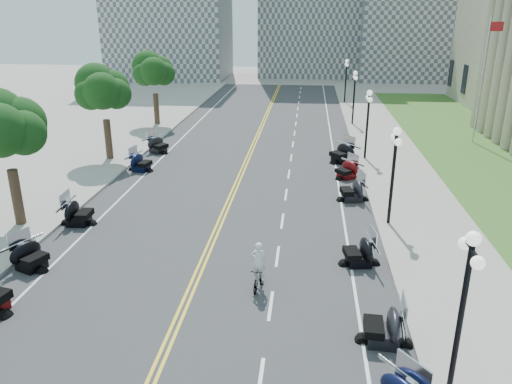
{
  "coord_description": "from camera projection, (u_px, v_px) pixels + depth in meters",
  "views": [
    {
      "loc": [
        4.32,
        -19.93,
        10.3
      ],
      "look_at": [
        1.94,
        2.79,
        2.0
      ],
      "focal_mm": 35.0,
      "sensor_mm": 36.0,
      "label": 1
    }
  ],
  "objects": [
    {
      "name": "ground",
      "position": [
        207.0,
        253.0,
        22.58
      ],
      "size": [
        160.0,
        160.0,
        0.0
      ],
      "primitive_type": "plane",
      "color": "gray"
    },
    {
      "name": "road",
      "position": [
        238.0,
        182.0,
        31.92
      ],
      "size": [
        16.0,
        90.0,
        0.01
      ],
      "primitive_type": "cube",
      "color": "#333335",
      "rests_on": "ground"
    },
    {
      "name": "centerline_yellow_a",
      "position": [
        236.0,
        182.0,
        31.93
      ],
      "size": [
        0.12,
        90.0,
        0.0
      ],
      "primitive_type": "cube",
      "color": "yellow",
      "rests_on": "road"
    },
    {
      "name": "centerline_yellow_b",
      "position": [
        239.0,
        182.0,
        31.91
      ],
      "size": [
        0.12,
        90.0,
        0.0
      ],
      "primitive_type": "cube",
      "color": "yellow",
      "rests_on": "road"
    },
    {
      "name": "edge_line_north",
      "position": [
        338.0,
        185.0,
        31.29
      ],
      "size": [
        0.12,
        90.0,
        0.0
      ],
      "primitive_type": "cube",
      "color": "white",
      "rests_on": "road"
    },
    {
      "name": "edge_line_south",
      "position": [
        141.0,
        179.0,
        32.54
      ],
      "size": [
        0.12,
        90.0,
        0.0
      ],
      "primitive_type": "cube",
      "color": "white",
      "rests_on": "road"
    },
    {
      "name": "lane_dash_4",
      "position": [
        260.0,
        380.0,
        14.78
      ],
      "size": [
        0.12,
        2.0,
        0.0
      ],
      "primitive_type": "cube",
      "color": "white",
      "rests_on": "road"
    },
    {
      "name": "lane_dash_5",
      "position": [
        271.0,
        305.0,
        18.52
      ],
      "size": [
        0.12,
        2.0,
        0.0
      ],
      "primitive_type": "cube",
      "color": "white",
      "rests_on": "road"
    },
    {
      "name": "lane_dash_6",
      "position": [
        277.0,
        256.0,
        22.26
      ],
      "size": [
        0.12,
        2.0,
        0.0
      ],
      "primitive_type": "cube",
      "color": "white",
      "rests_on": "road"
    },
    {
      "name": "lane_dash_7",
      "position": [
        282.0,
        221.0,
        26.0
      ],
      "size": [
        0.12,
        2.0,
        0.0
      ],
      "primitive_type": "cube",
      "color": "white",
      "rests_on": "road"
    },
    {
      "name": "lane_dash_8",
      "position": [
        286.0,
        194.0,
        29.74
      ],
      "size": [
        0.12,
        2.0,
        0.0
      ],
      "primitive_type": "cube",
      "color": "white",
      "rests_on": "road"
    },
    {
      "name": "lane_dash_9",
      "position": [
        289.0,
        174.0,
        33.48
      ],
      "size": [
        0.12,
        2.0,
        0.0
      ],
      "primitive_type": "cube",
      "color": "white",
      "rests_on": "road"
    },
    {
      "name": "lane_dash_10",
      "position": [
        291.0,
        158.0,
        37.21
      ],
      "size": [
        0.12,
        2.0,
        0.0
      ],
      "primitive_type": "cube",
      "color": "white",
      "rests_on": "road"
    },
    {
      "name": "lane_dash_11",
      "position": [
        293.0,
        144.0,
        40.95
      ],
      "size": [
        0.12,
        2.0,
        0.0
      ],
      "primitive_type": "cube",
      "color": "white",
      "rests_on": "road"
    },
    {
      "name": "lane_dash_12",
      "position": [
        294.0,
        133.0,
        44.69
      ],
      "size": [
        0.12,
        2.0,
        0.0
      ],
      "primitive_type": "cube",
      "color": "white",
      "rests_on": "road"
    },
    {
      "name": "lane_dash_13",
      "position": [
        296.0,
        124.0,
        48.43
      ],
      "size": [
        0.12,
        2.0,
        0.0
      ],
      "primitive_type": "cube",
      "color": "white",
      "rests_on": "road"
    },
    {
      "name": "lane_dash_14",
      "position": [
        297.0,
        116.0,
        52.17
      ],
      "size": [
        0.12,
        2.0,
        0.0
      ],
      "primitive_type": "cube",
      "color": "white",
      "rests_on": "road"
    },
    {
      "name": "lane_dash_15",
      "position": [
        298.0,
        109.0,
        55.91
      ],
      "size": [
        0.12,
        2.0,
        0.0
      ],
      "primitive_type": "cube",
      "color": "white",
      "rests_on": "road"
    },
    {
      "name": "lane_dash_16",
      "position": [
        299.0,
        102.0,
        59.65
      ],
      "size": [
        0.12,
        2.0,
        0.0
      ],
      "primitive_type": "cube",
      "color": "white",
      "rests_on": "road"
    },
    {
      "name": "lane_dash_17",
      "position": [
        299.0,
        97.0,
        63.39
      ],
      "size": [
        0.12,
        2.0,
        0.0
      ],
      "primitive_type": "cube",
      "color": "white",
      "rests_on": "road"
    },
    {
      "name": "lane_dash_18",
      "position": [
        300.0,
        92.0,
        67.13
      ],
      "size": [
        0.12,
        2.0,
        0.0
      ],
      "primitive_type": "cube",
      "color": "white",
      "rests_on": "road"
    },
    {
      "name": "lane_dash_19",
      "position": [
        301.0,
        88.0,
        70.87
      ],
      "size": [
        0.12,
        2.0,
        0.0
      ],
      "primitive_type": "cube",
      "color": "white",
      "rests_on": "road"
    },
    {
      "name": "sidewalk_north",
      "position": [
        405.0,
        187.0,
        30.87
      ],
      "size": [
        5.0,
        90.0,
        0.15
      ],
      "primitive_type": "cube",
      "color": "#9E9991",
      "rests_on": "ground"
    },
    {
      "name": "sidewalk_south",
      "position": [
        80.0,
        176.0,
        32.92
      ],
      "size": [
        5.0,
        90.0,
        0.15
      ],
      "primitive_type": "cube",
      "color": "#9E9991",
      "rests_on": "ground"
    },
    {
      "name": "lawn",
      "position": [
        481.0,
        155.0,
        37.67
      ],
      "size": [
        9.0,
        60.0,
        0.1
      ],
      "primitive_type": "cube",
      "color": "#356023",
      "rests_on": "ground"
    },
    {
      "name": "distant_block_c",
      "position": [
        426.0,
        6.0,
        77.43
      ],
      "size": [
        20.0,
        14.0,
        22.0
      ],
      "primitive_type": "cube",
      "color": "gray",
      "rests_on": "ground"
    },
    {
      "name": "street_lamp_1",
      "position": [
        461.0,
        316.0,
        13.37
      ],
      "size": [
        0.5,
        1.2,
        4.9
      ],
      "primitive_type": null,
      "color": "black",
      "rests_on": "sidewalk_north"
    },
    {
      "name": "street_lamp_2",
      "position": [
        393.0,
        177.0,
        24.59
      ],
      "size": [
        0.5,
        1.2,
        4.9
      ],
      "primitive_type": null,
      "color": "black",
      "rests_on": "sidewalk_north"
    },
    {
      "name": "street_lamp_3",
      "position": [
        367.0,
        125.0,
        35.8
      ],
      "size": [
        0.5,
        1.2,
        4.9
      ],
      "primitive_type": null,
      "color": "black",
      "rests_on": "sidewalk_north"
    },
    {
      "name": "street_lamp_4",
      "position": [
        354.0,
        98.0,
        47.02
      ],
      "size": [
        0.5,
        1.2,
        4.9
      ],
      "primitive_type": null,
      "color": "black",
      "rests_on": "sidewalk_north"
    },
    {
      "name": "street_lamp_5",
      "position": [
        346.0,
        81.0,
        58.24
      ],
      "size": [
        0.5,
        1.2,
        4.9
      ],
      "primitive_type": null,
      "color": "black",
      "rests_on": "sidewalk_north"
    },
    {
      "name": "flagpole",
      "position": [
        481.0,
        82.0,
        39.67
      ],
      "size": [
        1.1,
        0.2,
        10.0
      ],
      "primitive_type": null,
      "color": "silver",
      "rests_on": "ground"
    },
    {
      "name": "tree_2",
      "position": [
        6.0,
        135.0,
        23.8
      ],
      "size": [
        4.8,
        4.8,
        9.2
      ],
      "primitive_type": null,
      "color": "#235619",
      "rests_on": "sidewalk_south"
    },
    {
      "name": "tree_3",
      "position": [
        104.0,
        95.0,
        35.02
      ],
      "size": [
        4.8,
        4.8,
        9.2
      ],
      "primitive_type": null,
      "color": "#235619",
      "rests_on": "sidewalk_south"
    },
    {
      "name": "tree_4",
      "position": [
        154.0,
        75.0,
        46.23
      ],
      "size": [
        4.8,
        4.8,
        9.2
      ],
      "primitive_type": null,
      "color": "#235619",
      "rests_on": "sidewalk_south"
    },
    {
      "name": "motorcycle_n_4",
      "position": [
        384.0,
        324.0,
        16.23
      ],
      "size": [
        2.11,
        2.11,
        1.4
      ],
      "primitive_type": null,
      "rotation": [
        0.0,
        0.0,
        -1.63
      ],
      "color": "black",
      "rests_on": "road"
    },
    {
      "name": "motorcycle_n_5",
      "position": [
        359.0,
        250.0,
        21.32
      ],
      "size": [
        2.21,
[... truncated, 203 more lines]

